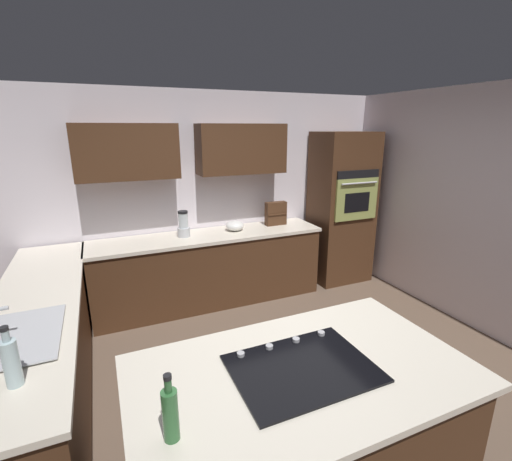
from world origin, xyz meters
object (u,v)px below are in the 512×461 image
blender (184,226)px  dish_soap_bottle (11,362)px  cooktop (302,368)px  spice_rack (276,214)px  sink_unit (19,336)px  mixing_bowl (235,226)px  oil_bottle (170,413)px  wall_oven (341,208)px

blender → dish_soap_bottle: 2.62m
cooktop → spice_rack: size_ratio=2.45×
sink_unit → mixing_bowl: sink_unit is taller
mixing_bowl → oil_bottle: size_ratio=0.73×
spice_rack → wall_oven: bearing=175.2°
wall_oven → oil_bottle: 4.10m
blender → mixing_bowl: (-0.65, -0.00, -0.07)m
sink_unit → blender: (-1.43, -1.75, 0.12)m
wall_oven → mixing_bowl: 1.60m
wall_oven → blender: (2.25, -0.04, -0.02)m
mixing_bowl → dish_soap_bottle: bearing=47.9°
cooktop → mixing_bowl: mixing_bowl is taller
wall_oven → sink_unit: wall_oven is taller
sink_unit → spice_rack: bearing=-146.1°
wall_oven → mixing_bowl: (1.60, -0.04, -0.09)m
wall_oven → sink_unit: bearing=25.0°
sink_unit → dish_soap_bottle: 0.50m
mixing_bowl → dish_soap_bottle: (2.02, 2.23, 0.07)m
mixing_bowl → spice_rack: spice_rack is taller
mixing_bowl → spice_rack: size_ratio=0.73×
sink_unit → oil_bottle: oil_bottle is taller
cooktop → blender: (0.03, -2.71, 0.13)m
blender → oil_bottle: oil_bottle is taller
blender → cooktop: bearing=90.7°
mixing_bowl → dish_soap_bottle: size_ratio=0.69×
spice_rack → sink_unit: bearing=33.9°
blender → wall_oven: bearing=179.0°
dish_soap_bottle → oil_bottle: (-0.67, 0.65, -0.01)m
sink_unit → cooktop: size_ratio=0.92×
cooktop → wall_oven: bearing=-129.7°
wall_oven → spice_rack: size_ratio=6.78×
cooktop → oil_bottle: oil_bottle is taller
blender → spice_rack: size_ratio=1.01×
mixing_bowl → dish_soap_bottle: 3.01m
wall_oven → dish_soap_bottle: bearing=31.2°
wall_oven → blender: wall_oven is taller
wall_oven → mixing_bowl: bearing=-1.4°
spice_rack → dish_soap_bottle: 3.47m
blender → mixing_bowl: size_ratio=1.37×
spice_rack → oil_bottle: size_ratio=0.99×
spice_rack → dish_soap_bottle: size_ratio=0.93×
blender → mixing_bowl: bearing=-180.0°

